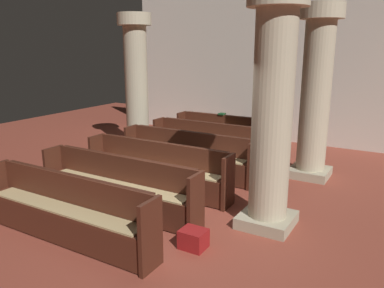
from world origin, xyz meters
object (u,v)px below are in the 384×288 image
at_px(pew_row_1, 211,142).
at_px(pew_row_3, 157,166).
at_px(pew_row_5, 65,208).
at_px(pew_row_0, 231,133).
at_px(pew_row_2, 187,153).
at_px(kneeler_box_red, 193,239).
at_px(pew_row_4, 118,184).
at_px(hymn_book, 222,114).
at_px(pillar_aisle_rear, 273,109).
at_px(pillar_aisle_side, 316,91).
at_px(pillar_far_side, 136,81).
at_px(lectern, 266,128).

xyz_separation_m(pew_row_1, pew_row_3, (0.00, -2.24, 0.00)).
height_order(pew_row_3, pew_row_5, same).
bearing_deg(pew_row_0, pew_row_2, -90.00).
xyz_separation_m(pew_row_0, kneeler_box_red, (1.69, -4.87, -0.37)).
distance_m(pew_row_0, pew_row_2, 2.24).
relative_size(pew_row_3, kneeler_box_red, 8.68).
relative_size(pew_row_4, kneeler_box_red, 8.68).
distance_m(pew_row_0, hymn_book, 0.61).
bearing_deg(pew_row_2, kneeler_box_red, -57.35).
xyz_separation_m(pew_row_4, pillar_aisle_rear, (2.33, 0.79, 1.34)).
xyz_separation_m(pillar_aisle_side, pillar_aisle_rear, (0.00, -2.71, -0.00)).
bearing_deg(kneeler_box_red, pew_row_1, 114.21).
height_order(pew_row_0, pew_row_4, same).
height_order(pew_row_2, pillar_aisle_side, pillar_aisle_side).
distance_m(pew_row_1, pew_row_4, 3.36).
bearing_deg(kneeler_box_red, pillar_aisle_rear, 61.50).
distance_m(pillar_far_side, pillar_aisle_rear, 5.32).
bearing_deg(pew_row_5, pew_row_3, 90.00).
distance_m(pew_row_3, pillar_aisle_side, 3.59).
height_order(hymn_book, kneeler_box_red, hymn_book).
relative_size(pew_row_2, hymn_book, 16.77).
xyz_separation_m(pew_row_0, pillar_aisle_side, (2.33, -0.98, 1.34)).
bearing_deg(pew_row_5, pew_row_4, 90.00).
bearing_deg(pew_row_4, lectern, 84.95).
bearing_deg(pew_row_1, pew_row_5, -90.00).
bearing_deg(hymn_book, pillar_aisle_rear, -55.31).
height_order(pew_row_3, kneeler_box_red, pew_row_3).
distance_m(pew_row_0, pew_row_4, 4.48).
bearing_deg(pew_row_2, pillar_far_side, 151.99).
relative_size(pillar_aisle_side, kneeler_box_red, 9.99).
bearing_deg(kneeler_box_red, lectern, 100.83).
height_order(pew_row_2, hymn_book, hymn_book).
distance_m(pillar_far_side, kneeler_box_red, 5.78).
bearing_deg(pew_row_3, pew_row_5, -90.00).
bearing_deg(pew_row_5, pew_row_1, 90.00).
height_order(pew_row_0, pillar_aisle_side, pillar_aisle_side).
distance_m(pew_row_2, kneeler_box_red, 3.15).
relative_size(pew_row_1, pillar_aisle_rear, 0.87).
relative_size(pew_row_0, pew_row_1, 1.00).
bearing_deg(pew_row_0, pillar_aisle_rear, -57.73).
bearing_deg(lectern, pillar_far_side, -140.35).
distance_m(pew_row_1, pew_row_3, 2.24).
bearing_deg(pew_row_2, pillar_aisle_side, 28.38).
xyz_separation_m(pillar_aisle_side, lectern, (-1.82, 2.27, -1.39)).
xyz_separation_m(pew_row_0, lectern, (0.51, 1.29, -0.05)).
bearing_deg(hymn_book, pillar_far_side, -147.62).
xyz_separation_m(pew_row_4, kneeler_box_red, (1.69, -0.39, -0.37)).
xyz_separation_m(pew_row_2, pew_row_5, (0.00, -3.36, 0.00)).
bearing_deg(pillar_far_side, pew_row_3, -45.65).
relative_size(pew_row_3, pillar_aisle_side, 0.87).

